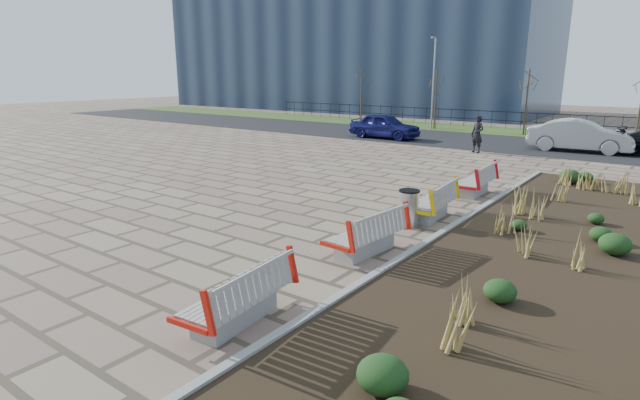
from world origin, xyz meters
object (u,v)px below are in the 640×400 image
Objects in this scene: bench_a at (235,293)px; car_blue at (385,126)px; bench_d at (474,179)px; bench_b at (365,231)px; car_silver at (580,136)px; litter_bin at (409,209)px; pedestrian at (477,134)px; bench_c at (430,200)px; lamp_west at (433,85)px.

car_blue is (-9.30, 21.31, 0.25)m from bench_a.
bench_b is at bearing -92.52° from bench_d.
car_silver is at bearing -82.68° from car_blue.
bench_d is 11.97m from car_silver.
bench_d is 4.36m from litter_bin.
bench_c is at bearing -57.55° from pedestrian.
lamp_west is (-10.04, 4.73, 2.23)m from car_silver.
lamp_west reaches higher than litter_bin.
car_silver is at bearing 58.05° from pedestrian.
bench_d is 14.17m from car_blue.
car_silver is (4.01, 3.31, -0.10)m from pedestrian.
bench_b is 6.72m from bench_d.
car_blue reaches higher than litter_bin.
bench_c is 15.33m from car_silver.
bench_d is at bearing -61.61° from lamp_west.
bench_a is 2.24× the size of litter_bin.
bench_c is 1.16× the size of pedestrian.
car_silver reaches higher than bench_b.
lamp_west reaches higher than bench_a.
bench_c is 0.49× the size of car_blue.
car_silver reaches higher than car_blue.
bench_a reaches higher than litter_bin.
litter_bin is 0.20× the size of car_silver.
pedestrian reaches higher than car_silver.
lamp_west is at bearing 112.87° from litter_bin.
pedestrian reaches higher than bench_c.
pedestrian is 5.20m from car_silver.
bench_a is 22.57m from car_silver.
bench_c is 0.35× the size of lamp_west.
bench_a and bench_b have the same top height.
bench_c is at bearing -146.00° from car_blue.
car_blue is 6.40m from lamp_west.
litter_bin is 13.29m from pedestrian.
lamp_west is at bearing 145.39° from pedestrian.
bench_d is 1.16× the size of pedestrian.
bench_d is at bearing 84.20° from bench_a.
litter_bin is 17.62m from car_blue.
car_blue is (-9.30, 17.40, 0.25)m from bench_b.
lamp_west is at bearing 109.48° from bench_c.
bench_d is 0.49× the size of car_blue.
pedestrian is (-2.97, 8.61, 0.41)m from bench_d.
car_silver is at bearing 85.87° from litter_bin.
pedestrian is at bearing 124.79° from car_silver.
litter_bin is 0.22× the size of car_blue.
bench_d is at bearing 88.20° from litter_bin.
litter_bin is at bearing 171.13° from car_silver.
car_silver is at bearing 92.40° from bench_b.
bench_d is at bearing 95.59° from bench_b.
bench_a is at bearing -71.74° from lamp_west.
bench_b is 0.49× the size of car_blue.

